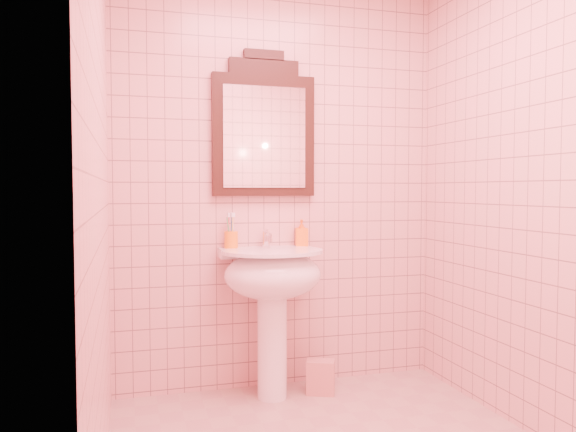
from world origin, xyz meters
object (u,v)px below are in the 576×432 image
object	(u,v)px
toothbrush_cup	(231,239)
towel	(321,377)
pedestal_sink	(272,285)
mirror	(264,129)
soap_dispenser	(302,233)

from	to	relation	value
toothbrush_cup	towel	xyz separation A→B (m)	(0.50, -0.17, -0.82)
pedestal_sink	toothbrush_cup	bearing A→B (deg)	142.48
mirror	soap_dispenser	distance (m)	0.67
pedestal_sink	toothbrush_cup	xyz separation A→B (m)	(-0.21, 0.16, 0.25)
pedestal_sink	soap_dispenser	distance (m)	0.40
mirror	towel	bearing A→B (deg)	-35.43
soap_dispenser	mirror	bearing A→B (deg)	-177.44
pedestal_sink	soap_dispenser	bearing A→B (deg)	36.50
pedestal_sink	mirror	world-z (taller)	mirror
mirror	towel	size ratio (longest dim) A/B	4.38
soap_dispenser	pedestal_sink	bearing A→B (deg)	-132.83
pedestal_sink	towel	xyz separation A→B (m)	(0.29, -0.01, -0.56)
mirror	pedestal_sink	bearing A→B (deg)	-90.00
toothbrush_cup	mirror	bearing A→B (deg)	10.90
towel	mirror	bearing A→B (deg)	144.57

